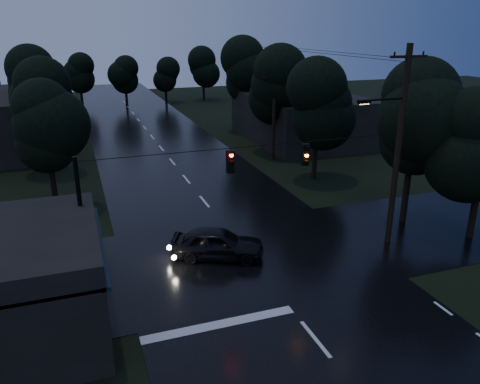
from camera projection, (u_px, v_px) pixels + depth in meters
main_road at (172, 162)px, 39.13m from camera, size 12.00×120.00×0.02m
cross_street at (248, 255)px, 23.14m from camera, size 60.00×9.00×0.02m
building_far_right at (302, 118)px, 46.38m from camera, size 10.00×14.00×4.40m
utility_pole_main at (397, 145)px, 22.85m from camera, size 3.50×0.30×10.00m
utility_pole_far at (274, 114)px, 38.69m from camera, size 2.00×0.30×7.50m
anchor_pole_left at (83, 228)px, 18.88m from camera, size 0.18×0.18×6.00m
span_signals at (268, 157)px, 20.67m from camera, size 15.00×0.37×1.12m
tree_corner_near at (415, 119)px, 25.20m from camera, size 4.48×4.48×9.44m
tree_left_a at (45, 125)px, 27.43m from camera, size 3.92×3.92×8.26m
tree_left_b at (39, 100)px, 34.22m from camera, size 4.20×4.20×8.85m
tree_left_c at (37, 81)px, 42.78m from camera, size 4.48×4.48×9.44m
tree_right_a at (318, 103)px, 33.00m from camera, size 4.20×4.20×8.85m
tree_right_b at (279, 85)px, 40.17m from camera, size 4.48×4.48×9.44m
tree_right_c at (246, 71)px, 49.12m from camera, size 4.76×4.76×10.03m
car at (218, 243)px, 22.70m from camera, size 4.82×3.42×1.52m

